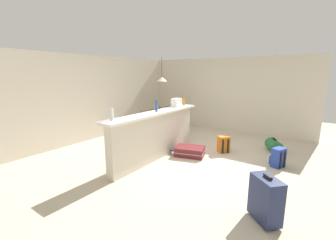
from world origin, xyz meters
TOP-DOWN VIEW (x-y plane):
  - ground_plane at (0.00, 0.00)m, footprint 13.00×13.00m
  - wall_back at (0.00, 3.05)m, footprint 6.60×0.10m
  - wall_right at (3.05, 0.30)m, footprint 0.10×6.00m
  - partition_half_wall at (-0.54, 0.44)m, footprint 2.80×0.20m
  - bar_countertop at (-0.54, 0.44)m, footprint 2.96×0.40m
  - bottle_clear at (-1.74, 0.53)m, footprint 0.07×0.07m
  - bottle_blue at (-0.49, 0.46)m, footprint 0.06×0.06m
  - bottle_amber at (0.74, 0.47)m, footprint 0.07×0.07m
  - grocery_bag at (0.41, 0.49)m, footprint 0.26×0.18m
  - dining_table at (1.50, 1.83)m, footprint 1.10×0.80m
  - dining_chair_near_partition at (1.44, 1.32)m, footprint 0.48×0.48m
  - pendant_lamp at (1.54, 1.81)m, footprint 0.34×0.34m
  - suitcase_flat_maroon at (0.07, -0.13)m, footprint 0.67×0.89m
  - backpack_blue at (0.57, -2.00)m, footprint 0.33×0.31m
  - duffel_bag_green at (1.59, -1.74)m, footprint 0.57×0.50m
  - suitcase_upright_navy at (-1.50, -2.16)m, footprint 0.47×0.49m
  - backpack_orange at (0.76, -0.71)m, footprint 0.34×0.34m

SIDE VIEW (x-z plane):
  - ground_plane at x=0.00m, z-range -0.05..0.00m
  - suitcase_flat_maroon at x=0.07m, z-range 0.00..0.22m
  - duffel_bag_green at x=1.59m, z-range -0.02..0.32m
  - backpack_blue at x=0.57m, z-range -0.01..0.41m
  - backpack_orange at x=0.76m, z-range -0.01..0.41m
  - suitcase_upright_navy at x=-1.50m, z-range 0.00..0.67m
  - dining_chair_near_partition at x=1.44m, z-range 0.05..0.98m
  - partition_half_wall at x=-0.54m, z-range 0.00..1.06m
  - dining_table at x=1.50m, z-range 0.28..1.02m
  - bar_countertop at x=-0.54m, z-range 1.06..1.11m
  - grocery_bag at x=0.41m, z-range 1.11..1.33m
  - bottle_amber at x=0.74m, z-range 1.11..1.33m
  - bottle_clear at x=-1.74m, z-range 1.11..1.34m
  - bottle_blue at x=-0.49m, z-range 1.11..1.38m
  - wall_back at x=0.00m, z-range 0.00..2.50m
  - wall_right at x=3.05m, z-range 0.00..2.50m
  - pendant_lamp at x=1.54m, z-range 1.38..2.20m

